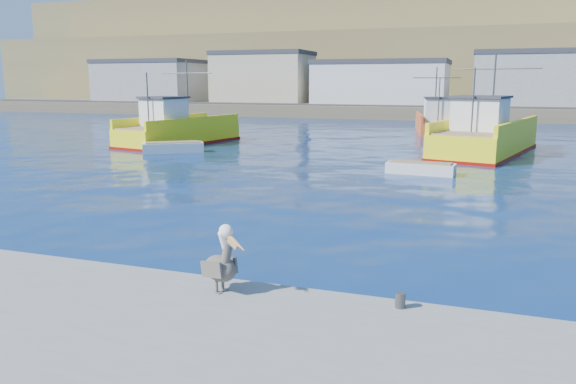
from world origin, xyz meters
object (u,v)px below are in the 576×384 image
at_px(trawler_yellow_a, 177,131).
at_px(skiff_mid, 421,169).
at_px(boat_orange, 435,122).
at_px(trawler_yellow_b, 485,137).
at_px(pelican, 221,263).
at_px(skiff_left, 173,148).

xyz_separation_m(trawler_yellow_a, skiff_mid, (19.46, -8.43, -0.78)).
bearing_deg(boat_orange, trawler_yellow_b, -73.22).
distance_m(boat_orange, pelican, 44.67).
relative_size(trawler_yellow_b, pelican, 8.97).
xyz_separation_m(trawler_yellow_a, trawler_yellow_b, (22.53, 1.57, 0.09)).
bearing_deg(boat_orange, skiff_mid, -86.78).
xyz_separation_m(boat_orange, pelican, (-0.46, -44.67, 0.09)).
height_order(trawler_yellow_b, boat_orange, trawler_yellow_b).
height_order(trawler_yellow_a, trawler_yellow_b, trawler_yellow_b).
distance_m(trawler_yellow_b, skiff_mid, 10.50).
bearing_deg(skiff_mid, trawler_yellow_a, 156.58).
bearing_deg(pelican, boat_orange, 89.41).
xyz_separation_m(trawler_yellow_a, pelican, (17.61, -28.28, 0.11)).
bearing_deg(skiff_left, skiff_mid, -12.10).
bearing_deg(trawler_yellow_a, boat_orange, 42.21).
bearing_deg(skiff_mid, boat_orange, 93.22).
bearing_deg(pelican, skiff_mid, 84.66).
distance_m(trawler_yellow_a, boat_orange, 24.39).
bearing_deg(boat_orange, pelican, -90.59).
bearing_deg(trawler_yellow_a, skiff_mid, -23.42).
xyz_separation_m(trawler_yellow_b, skiff_mid, (-3.07, -10.00, -0.86)).
height_order(boat_orange, skiff_mid, boat_orange).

